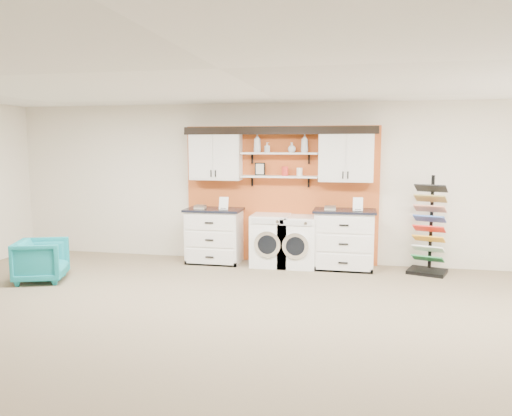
% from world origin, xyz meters
% --- Properties ---
extents(floor, '(10.00, 10.00, 0.00)m').
position_xyz_m(floor, '(0.00, 0.00, 0.00)').
color(floor, '#7E6F55').
rests_on(floor, ground).
extents(ceiling, '(10.00, 10.00, 0.00)m').
position_xyz_m(ceiling, '(0.00, 0.00, 2.80)').
color(ceiling, white).
rests_on(ceiling, wall_back).
extents(wall_back, '(10.00, 0.00, 10.00)m').
position_xyz_m(wall_back, '(0.00, 4.00, 1.40)').
color(wall_back, beige).
rests_on(wall_back, floor).
extents(accent_panel, '(3.40, 0.07, 2.40)m').
position_xyz_m(accent_panel, '(0.00, 3.96, 1.20)').
color(accent_panel, '#C35421').
rests_on(accent_panel, wall_back).
extents(upper_cabinet_left, '(0.90, 0.35, 0.84)m').
position_xyz_m(upper_cabinet_left, '(-1.13, 3.79, 1.88)').
color(upper_cabinet_left, white).
rests_on(upper_cabinet_left, wall_back).
extents(upper_cabinet_right, '(0.90, 0.35, 0.84)m').
position_xyz_m(upper_cabinet_right, '(1.13, 3.79, 1.88)').
color(upper_cabinet_right, white).
rests_on(upper_cabinet_right, wall_back).
extents(shelf_lower, '(1.32, 0.28, 0.03)m').
position_xyz_m(shelf_lower, '(0.00, 3.80, 1.53)').
color(shelf_lower, white).
rests_on(shelf_lower, wall_back).
extents(shelf_upper, '(1.32, 0.28, 0.03)m').
position_xyz_m(shelf_upper, '(0.00, 3.80, 1.93)').
color(shelf_upper, white).
rests_on(shelf_upper, wall_back).
extents(crown_molding, '(3.30, 0.41, 0.13)m').
position_xyz_m(crown_molding, '(0.00, 3.81, 2.33)').
color(crown_molding, black).
rests_on(crown_molding, wall_back).
extents(picture_frame, '(0.18, 0.02, 0.22)m').
position_xyz_m(picture_frame, '(-0.35, 3.85, 1.66)').
color(picture_frame, black).
rests_on(picture_frame, shelf_lower).
extents(canister_red, '(0.11, 0.11, 0.16)m').
position_xyz_m(canister_red, '(0.10, 3.80, 1.62)').
color(canister_red, red).
rests_on(canister_red, shelf_lower).
extents(canister_cream, '(0.10, 0.10, 0.14)m').
position_xyz_m(canister_cream, '(0.35, 3.80, 1.61)').
color(canister_cream, silver).
rests_on(canister_cream, shelf_lower).
extents(base_cabinet_left, '(0.99, 0.66, 0.96)m').
position_xyz_m(base_cabinet_left, '(-1.13, 3.64, 0.48)').
color(base_cabinet_left, white).
rests_on(base_cabinet_left, floor).
extents(base_cabinet_right, '(1.03, 0.66, 1.00)m').
position_xyz_m(base_cabinet_right, '(1.13, 3.64, 0.50)').
color(base_cabinet_right, white).
rests_on(base_cabinet_right, floor).
extents(washer, '(0.63, 0.71, 0.89)m').
position_xyz_m(washer, '(-0.12, 3.64, 0.44)').
color(washer, white).
rests_on(washer, floor).
extents(dryer, '(0.62, 0.71, 0.87)m').
position_xyz_m(dryer, '(0.35, 3.64, 0.44)').
color(dryer, white).
rests_on(dryer, floor).
extents(sample_rack, '(0.70, 0.64, 1.59)m').
position_xyz_m(sample_rack, '(2.48, 3.62, 0.51)').
color(sample_rack, black).
rests_on(sample_rack, floor).
extents(armchair, '(0.89, 0.88, 0.64)m').
position_xyz_m(armchair, '(-3.38, 1.94, 0.32)').
color(armchair, teal).
rests_on(armchair, floor).
extents(soap_bottle_a, '(0.13, 0.13, 0.33)m').
position_xyz_m(soap_bottle_a, '(-0.39, 3.80, 2.11)').
color(soap_bottle_a, silver).
rests_on(soap_bottle_a, shelf_upper).
extents(soap_bottle_b, '(0.11, 0.10, 0.17)m').
position_xyz_m(soap_bottle_b, '(-0.22, 3.80, 2.03)').
color(soap_bottle_b, silver).
rests_on(soap_bottle_b, shelf_upper).
extents(soap_bottle_c, '(0.18, 0.18, 0.17)m').
position_xyz_m(soap_bottle_c, '(0.21, 3.80, 2.03)').
color(soap_bottle_c, silver).
rests_on(soap_bottle_c, shelf_upper).
extents(soap_bottle_d, '(0.13, 0.13, 0.32)m').
position_xyz_m(soap_bottle_d, '(0.43, 3.80, 2.11)').
color(soap_bottle_d, silver).
rests_on(soap_bottle_d, shelf_upper).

